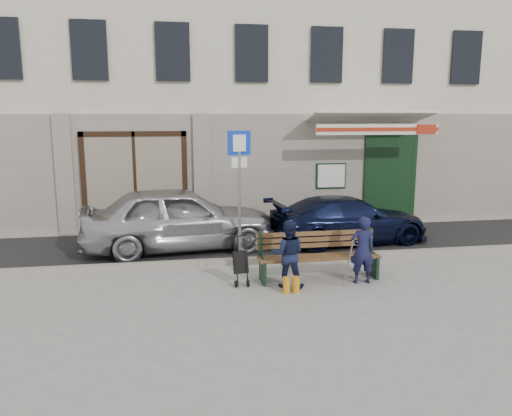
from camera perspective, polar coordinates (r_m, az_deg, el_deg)
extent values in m
plane|color=#9E9991|center=(9.64, 4.21, -8.70)|extent=(80.00, 80.00, 0.00)
cube|color=#282828|center=(12.54, 0.86, -4.05)|extent=(60.00, 3.20, 0.01)
cube|color=#9E9384|center=(11.02, 2.36, -5.86)|extent=(60.00, 0.18, 0.12)
cube|color=beige|center=(17.56, -2.41, 16.57)|extent=(20.00, 7.00, 10.00)
cube|color=#9E9384|center=(14.05, -0.50, 4.16)|extent=(20.00, 0.12, 3.20)
cube|color=maroon|center=(13.98, -13.62, 3.63)|extent=(2.50, 0.12, 2.00)
cube|color=black|center=(15.20, 15.02, 3.16)|extent=(1.60, 0.10, 2.60)
cube|color=black|center=(15.64, 14.30, 3.02)|extent=(1.25, 0.90, 2.40)
cube|color=white|center=(14.50, 8.60, 3.65)|extent=(0.80, 0.03, 0.65)
cube|color=white|center=(14.50, 12.50, 9.98)|extent=(3.40, 1.72, 0.42)
cube|color=white|center=(13.71, 13.80, 8.73)|extent=(3.40, 0.05, 0.28)
cube|color=#A52914|center=(13.68, 13.84, 8.72)|extent=(3.40, 0.02, 0.10)
imported|color=#B0B0B5|center=(11.94, -8.82, -1.15)|extent=(4.71, 2.32, 1.54)
imported|color=black|center=(12.71, 10.49, -1.32)|extent=(4.24, 2.13, 1.18)
cylinder|color=gray|center=(11.02, -1.90, 1.14)|extent=(0.07, 0.07, 2.74)
cube|color=#0D35BB|center=(10.89, -1.94, 7.44)|extent=(0.52, 0.16, 0.53)
cube|color=white|center=(10.86, -1.92, 7.43)|extent=(0.29, 0.09, 0.36)
cube|color=white|center=(10.92, -1.92, 5.23)|extent=(0.35, 0.12, 0.23)
cube|color=brown|center=(9.85, 7.22, -5.59)|extent=(2.40, 0.50, 0.04)
cube|color=brown|center=(10.03, 6.80, -3.56)|extent=(2.40, 0.10, 0.36)
cube|color=#15301E|center=(9.66, 0.76, -7.23)|extent=(0.06, 0.50, 0.45)
cube|color=#15301E|center=(10.28, 13.22, -6.40)|extent=(0.06, 0.50, 0.45)
cube|color=white|center=(9.98, 11.54, -5.32)|extent=(0.34, 0.25, 0.11)
cylinder|color=gray|center=(9.33, 10.49, -6.29)|extent=(0.07, 0.34, 0.96)
cylinder|color=orange|center=(9.14, 3.50, -8.80)|extent=(0.13, 0.13, 0.30)
cylinder|color=orange|center=(9.18, 4.60, -8.72)|extent=(0.13, 0.13, 0.30)
imported|color=#15183B|center=(9.73, 12.06, -4.71)|extent=(0.49, 0.33, 1.30)
imported|color=#141A37|center=(9.32, 3.68, -5.26)|extent=(0.72, 0.63, 1.28)
cylinder|color=black|center=(9.44, -2.31, -8.68)|extent=(0.05, 0.14, 0.13)
cylinder|color=black|center=(9.47, -0.92, -8.61)|extent=(0.05, 0.14, 0.13)
cube|color=black|center=(9.52, -1.78, -6.21)|extent=(0.30, 0.28, 0.45)
cylinder|color=black|center=(9.50, -1.89, -3.20)|extent=(0.25, 0.06, 0.02)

